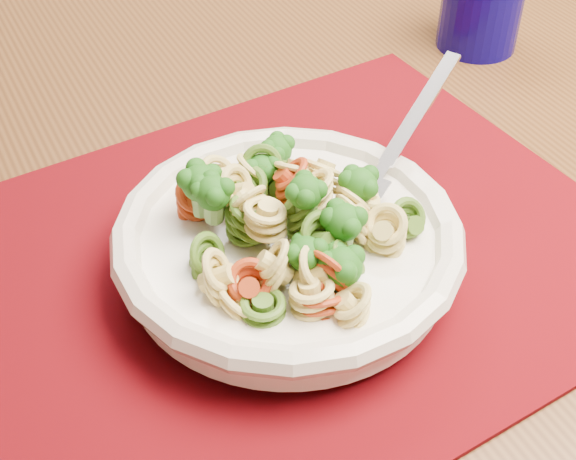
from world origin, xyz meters
name	(u,v)px	position (x,y,z in m)	size (l,w,h in m)	color
dining_table	(133,283)	(-0.46, -0.06, 0.64)	(1.48, 1.07, 0.74)	#5A3519
placemat	(279,260)	(-0.36, -0.18, 0.74)	(0.49, 0.38, 0.00)	#500305
pasta_bowl	(288,243)	(-0.36, -0.19, 0.77)	(0.24, 0.24, 0.05)	silver
pasta_broccoli_heap	(288,223)	(-0.36, -0.19, 0.79)	(0.20, 0.20, 0.06)	#DCB86C
fork	(369,192)	(-0.30, -0.18, 0.79)	(0.19, 0.02, 0.01)	silver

